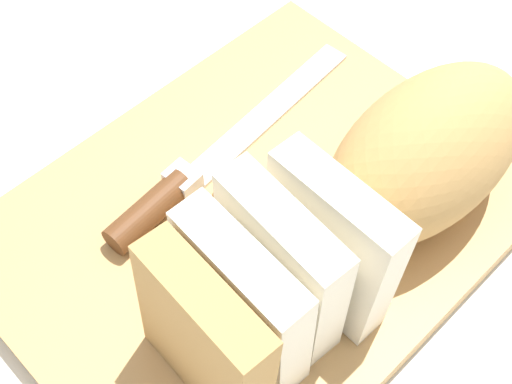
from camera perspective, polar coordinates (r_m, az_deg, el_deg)
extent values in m
plane|color=silver|center=(0.53, 0.00, -3.15)|extent=(3.00, 3.00, 0.00)
cube|color=tan|center=(0.52, 0.00, -2.53)|extent=(0.37, 0.29, 0.02)
ellipsoid|color=tan|center=(0.49, 13.64, 3.04)|extent=(0.18, 0.11, 0.11)
cube|color=#F2E8CC|center=(0.44, 5.96, -4.16)|extent=(0.04, 0.09, 0.11)
cube|color=#F2E8CC|center=(0.43, 1.97, -5.86)|extent=(0.03, 0.09, 0.11)
cube|color=#F2E8CC|center=(0.42, -1.08, -8.72)|extent=(0.03, 0.09, 0.11)
cube|color=tan|center=(0.41, -4.23, -11.79)|extent=(0.04, 0.09, 0.11)
cube|color=silver|center=(0.56, 0.79, 6.28)|extent=(0.19, 0.03, 0.00)
cylinder|color=#593319|center=(0.50, -8.68, -1.56)|extent=(0.07, 0.03, 0.02)
cube|color=silver|center=(0.52, -5.92, 0.84)|extent=(0.02, 0.02, 0.02)
sphere|color=#996633|center=(0.53, -7.33, 0.69)|extent=(0.01, 0.01, 0.01)
sphere|color=#996633|center=(0.52, -3.15, -0.30)|extent=(0.01, 0.01, 0.01)
sphere|color=#996633|center=(0.50, -1.97, -4.32)|extent=(0.00, 0.00, 0.00)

